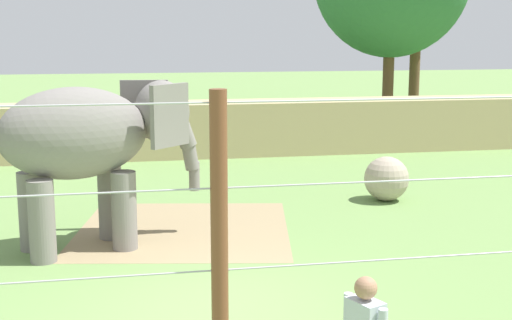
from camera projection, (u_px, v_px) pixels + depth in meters
The scene contains 6 objects.
ground_plane at pixel (209, 307), 10.19m from camera, with size 120.00×120.00×0.00m, color #6B8E4C.
dirt_patch at pixel (184, 229), 14.22m from camera, with size 4.19×4.31×0.01m, color #937F5B.
embankment_wall at pixel (160, 130), 22.45m from camera, with size 36.00×1.80×1.71m, color tan.
elephant at pixel (92, 140), 12.70m from camera, with size 3.93×2.38×3.04m.
enrichment_ball at pixel (386, 179), 16.55m from camera, with size 1.05×1.05×1.05m, color tan.
cable_fence at pixel (232, 250), 7.31m from camera, with size 12.40×0.18×3.37m.
Camera 1 is at (-1.13, -9.60, 3.93)m, focal length 49.33 mm.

